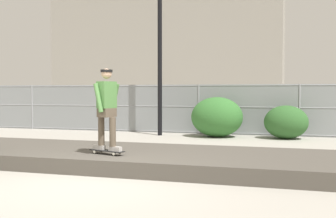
# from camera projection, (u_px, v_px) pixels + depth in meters

# --- Properties ---
(ground_plane) EXTENTS (120.00, 120.00, 0.00)m
(ground_plane) POSITION_uv_depth(u_px,v_px,m) (86.00, 185.00, 7.03)
(ground_plane) COLOR #9E998E
(gravel_berm) EXTENTS (17.57, 2.79, 0.31)m
(gravel_berm) POSITION_uv_depth(u_px,v_px,m) (131.00, 158.00, 9.01)
(gravel_berm) COLOR #4C473F
(gravel_berm) RESTS_ON ground_plane
(skateboard) EXTENTS (0.82, 0.43, 0.07)m
(skateboard) POSITION_uv_depth(u_px,v_px,m) (107.00, 151.00, 8.45)
(skateboard) COLOR black
(skater) EXTENTS (0.72, 0.62, 1.66)m
(skater) POSITION_uv_depth(u_px,v_px,m) (107.00, 104.00, 8.41)
(skater) COLOR #B2ADA8
(skater) RESTS_ON skateboard
(chain_fence) EXTENTS (21.72, 0.06, 1.85)m
(chain_fence) POSITION_uv_depth(u_px,v_px,m) (199.00, 109.00, 15.58)
(chain_fence) COLOR gray
(chain_fence) RESTS_ON ground_plane
(street_lamp) EXTENTS (0.44, 0.44, 7.60)m
(street_lamp) POSITION_uv_depth(u_px,v_px,m) (160.00, 6.00, 14.85)
(street_lamp) COLOR black
(street_lamp) RESTS_ON ground_plane
(parked_car_near) EXTENTS (4.52, 2.19, 1.66)m
(parked_car_near) POSITION_uv_depth(u_px,v_px,m) (107.00, 108.00, 19.29)
(parked_car_near) COLOR silver
(parked_car_near) RESTS_ON ground_plane
(parked_car_mid) EXTENTS (4.42, 1.98, 1.66)m
(parked_car_mid) POSITION_uv_depth(u_px,v_px,m) (240.00, 109.00, 17.83)
(parked_car_mid) COLOR navy
(parked_car_mid) RESTS_ON ground_plane
(library_building) EXTENTS (26.88, 14.43, 25.62)m
(library_building) POSITION_uv_depth(u_px,v_px,m) (175.00, 3.00, 52.73)
(library_building) COLOR gray
(library_building) RESTS_ON ground_plane
(shrub_left) EXTENTS (1.81, 1.48, 1.40)m
(shrub_left) POSITION_uv_depth(u_px,v_px,m) (217.00, 117.00, 14.46)
(shrub_left) COLOR #336B2D
(shrub_left) RESTS_ON ground_plane
(shrub_center) EXTENTS (1.45, 1.19, 1.12)m
(shrub_center) POSITION_uv_depth(u_px,v_px,m) (286.00, 122.00, 13.88)
(shrub_center) COLOR #2D5B28
(shrub_center) RESTS_ON ground_plane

